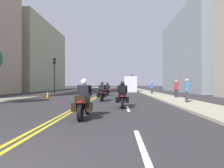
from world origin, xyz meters
TOP-DOWN VIEW (x-y plane):
  - ground_plane at (0.00, 48.00)m, footprint 264.00×264.00m
  - sidewalk_left at (-7.24, 48.00)m, footprint 2.66×144.00m
  - sidewalk_right at (7.24, 48.00)m, footprint 2.66×144.00m
  - centreline_yellow_inner at (-0.12, 48.00)m, footprint 0.12×132.00m
  - centreline_yellow_outer at (0.12, 48.00)m, footprint 0.12×132.00m
  - lane_dashes_white at (2.96, 29.00)m, footprint 0.14×56.40m
  - building_left_1 at (-16.51, 38.64)m, footprint 6.66×20.37m
  - building_right_1 at (17.92, 31.60)m, footprint 9.48×20.52m
  - motorcycle_0 at (1.02, 5.09)m, footprint 0.76×2.19m
  - motorcycle_1 at (2.66, 8.46)m, footprint 0.78×2.07m
  - motorcycle_2 at (1.06, 12.50)m, footprint 0.76×2.08m
  - motorcycle_3 at (2.82, 16.15)m, footprint 0.78×2.24m
  - motorcycle_4 at (0.99, 20.17)m, footprint 0.77×2.14m
  - motorcycle_5 at (2.81, 24.17)m, footprint 0.77×2.17m
  - traffic_cone_0 at (-4.86, 15.84)m, footprint 0.36×0.36m
  - traffic_light_near at (-6.31, 21.67)m, footprint 0.28×0.38m
  - traffic_light_far at (6.31, 50.92)m, footprint 0.28×0.38m
  - pedestrian_0 at (8.02, 15.36)m, footprint 0.51×0.31m
  - pedestrian_1 at (7.22, 10.55)m, footprint 0.31×0.41m
  - pedestrian_2 at (6.95, 22.26)m, footprint 0.50×0.30m
  - parked_truck at (4.51, 32.12)m, footprint 2.20×6.50m

SIDE VIEW (x-z plane):
  - ground_plane at x=0.00m, z-range 0.00..0.00m
  - centreline_yellow_inner at x=-0.12m, z-range 0.00..0.01m
  - centreline_yellow_outer at x=0.12m, z-range 0.00..0.01m
  - lane_dashes_white at x=2.96m, z-range 0.00..0.01m
  - sidewalk_left at x=-7.24m, z-range 0.00..0.12m
  - sidewalk_right at x=7.24m, z-range 0.00..0.12m
  - traffic_cone_0 at x=-4.86m, z-range 0.00..0.70m
  - motorcycle_1 at x=2.66m, z-range -0.15..1.42m
  - motorcycle_0 at x=1.02m, z-range -0.16..1.45m
  - motorcycle_3 at x=2.82m, z-range -0.17..1.48m
  - motorcycle_5 at x=2.81m, z-range -0.14..1.46m
  - motorcycle_2 at x=1.06m, z-range -0.15..1.46m
  - motorcycle_4 at x=0.99m, z-range -0.16..1.49m
  - pedestrian_1 at x=7.22m, z-range 0.03..1.81m
  - pedestrian_2 at x=6.95m, z-range 0.03..1.82m
  - pedestrian_0 at x=8.02m, z-range 0.03..1.84m
  - parked_truck at x=4.51m, z-range -0.13..2.67m
  - traffic_light_far at x=6.31m, z-range 0.85..5.32m
  - traffic_light_near at x=-6.31m, z-range 0.93..5.89m
  - building_right_1 at x=17.92m, z-range 0.00..14.39m
  - building_left_1 at x=-16.51m, z-range 0.00..15.18m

